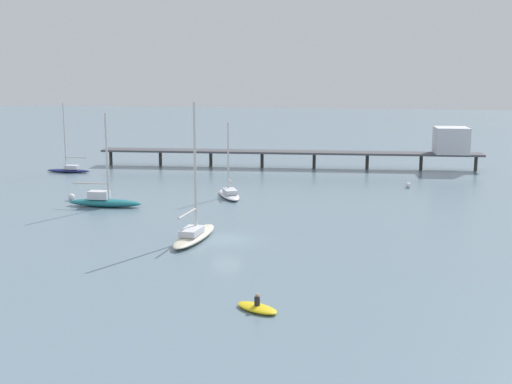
# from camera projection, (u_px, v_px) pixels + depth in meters

# --- Properties ---
(ground_plane) EXTENTS (400.00, 400.00, 0.00)m
(ground_plane) POSITION_uv_depth(u_px,v_px,m) (226.00, 240.00, 59.17)
(ground_plane) COLOR slate
(pier) EXTENTS (58.21, 7.70, 6.48)m
(pier) POSITION_uv_depth(u_px,v_px,m) (381.00, 146.00, 99.80)
(pier) COLOR #4C4C51
(pier) RESTS_ON ground_plane
(sailboat_white) EXTENTS (4.67, 7.39, 8.82)m
(sailboat_white) POSITION_uv_depth(u_px,v_px,m) (229.00, 193.00, 78.70)
(sailboat_white) COLOR white
(sailboat_white) RESTS_ON ground_plane
(sailboat_cream) EXTENTS (2.87, 9.10, 12.23)m
(sailboat_cream) POSITION_uv_depth(u_px,v_px,m) (194.00, 233.00, 58.97)
(sailboat_cream) COLOR beige
(sailboat_cream) RESTS_ON ground_plane
(sailboat_navy) EXTENTS (6.65, 1.53, 10.17)m
(sailboat_navy) POSITION_uv_depth(u_px,v_px,m) (69.00, 168.00, 97.44)
(sailboat_navy) COLOR navy
(sailboat_navy) RESTS_ON ground_plane
(sailboat_teal) EXTENTS (8.40, 2.02, 10.34)m
(sailboat_teal) POSITION_uv_depth(u_px,v_px,m) (104.00, 200.00, 73.27)
(sailboat_teal) COLOR #1E727A
(sailboat_teal) RESTS_ON ground_plane
(dinghy_yellow) EXTENTS (3.33, 2.76, 1.14)m
(dinghy_yellow) POSITION_uv_depth(u_px,v_px,m) (257.00, 307.00, 41.80)
(dinghy_yellow) COLOR yellow
(dinghy_yellow) RESTS_ON ground_plane
(mooring_buoy_mid) EXTENTS (0.80, 0.80, 0.80)m
(mooring_buoy_mid) POSITION_uv_depth(u_px,v_px,m) (71.00, 197.00, 76.77)
(mooring_buoy_mid) COLOR silver
(mooring_buoy_mid) RESTS_ON ground_plane
(mooring_buoy_near) EXTENTS (0.70, 0.70, 0.70)m
(mooring_buoy_near) POSITION_uv_depth(u_px,v_px,m) (408.00, 185.00, 84.86)
(mooring_buoy_near) COLOR silver
(mooring_buoy_near) RESTS_ON ground_plane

